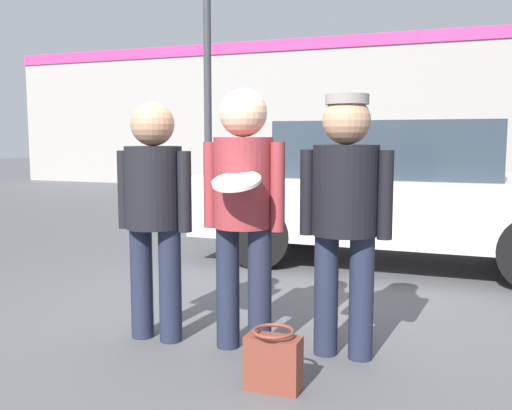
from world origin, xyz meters
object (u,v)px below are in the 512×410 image
Objects in this scene: person_middle_with_frisbee at (243,196)px; person_right at (345,201)px; person_left at (154,201)px; parked_car_near at (396,192)px; handbag at (273,361)px.

person_right is at bearing 9.97° from person_middle_with_frisbee.
person_left is 0.63m from person_middle_with_frisbee.
person_right is 2.90m from parked_car_near.
person_middle_with_frisbee is at bearing 126.84° from handbag.
person_left is at bearing -177.14° from person_middle_with_frisbee.
person_left is at bearing -173.56° from person_right.
person_middle_with_frisbee is 1.04m from handbag.
person_right is (1.25, 0.14, 0.03)m from person_left.
person_middle_with_frisbee is at bearing -100.77° from parked_car_near.
person_right is 4.81× the size of handbag.
person_right is at bearing 6.44° from person_left.
person_middle_with_frisbee is (0.62, 0.03, 0.05)m from person_left.
person_middle_with_frisbee is at bearing -170.03° from person_right.
person_left reaches higher than handbag.
handbag is (1.00, -0.47, -0.78)m from person_left.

